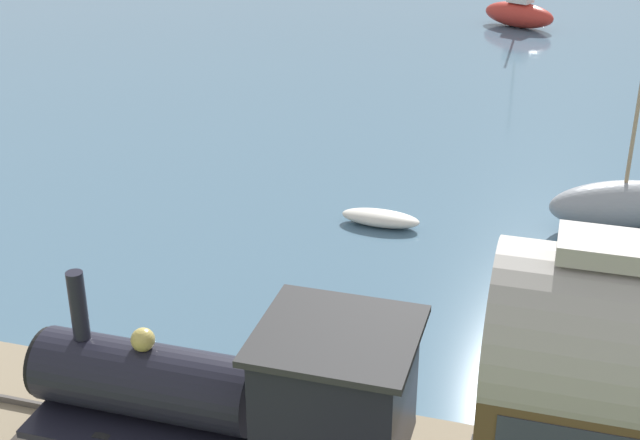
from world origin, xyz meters
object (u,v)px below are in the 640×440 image
sailboat_gray (623,202)px  rowboat_far_out (380,218)px  steam_locomotive (249,393)px  sailboat_red (519,13)px

sailboat_gray → rowboat_far_out: size_ratio=4.55×
steam_locomotive → sailboat_gray: (11.99, -5.56, -1.40)m
sailboat_red → sailboat_gray: bearing=-144.0°
steam_locomotive → sailboat_gray: sailboat_gray is taller
sailboat_red → rowboat_far_out: 23.77m
sailboat_gray → sailboat_red: size_ratio=1.70×
rowboat_far_out → sailboat_red: bearing=-1.7°
steam_locomotive → sailboat_gray: 13.29m
steam_locomotive → rowboat_far_out: steam_locomotive is taller
sailboat_gray → rowboat_far_out: bearing=84.5°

